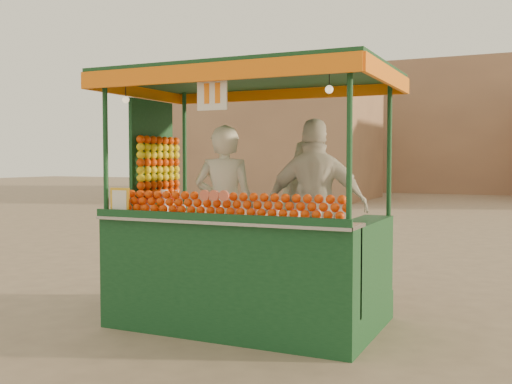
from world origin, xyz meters
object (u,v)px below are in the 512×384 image
at_px(juice_cart, 239,243).
at_px(vendor_middle, 307,214).
at_px(vendor_left, 225,209).
at_px(vendor_right, 316,207).

relative_size(juice_cart, vendor_middle, 1.78).
bearing_deg(vendor_left, vendor_middle, -154.48).
bearing_deg(juice_cart, vendor_left, 148.47).
bearing_deg(juice_cart, vendor_middle, 57.91).
distance_m(juice_cart, vendor_left, 0.45).
height_order(vendor_left, vendor_middle, vendor_left).
relative_size(vendor_left, vendor_middle, 1.10).
distance_m(juice_cart, vendor_right, 0.89).
xyz_separation_m(vendor_left, vendor_right, (0.97, 0.22, 0.03)).
relative_size(vendor_left, vendor_right, 0.97).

